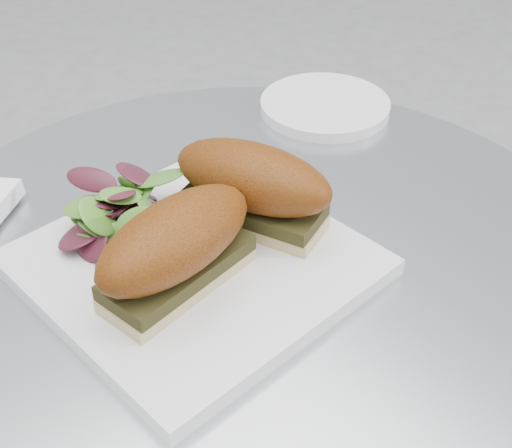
# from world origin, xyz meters

# --- Properties ---
(table) EXTENTS (0.70, 0.70, 0.73)m
(table) POSITION_xyz_m (0.00, 0.00, 0.49)
(table) COLOR silver
(table) RESTS_ON ground
(plate) EXTENTS (0.29, 0.29, 0.02)m
(plate) POSITION_xyz_m (-0.05, 0.02, 0.74)
(plate) COLOR silver
(plate) RESTS_ON table
(sandwich_left) EXTENTS (0.17, 0.10, 0.08)m
(sandwich_left) POSITION_xyz_m (-0.08, -0.00, 0.79)
(sandwich_left) COLOR #CEB880
(sandwich_left) RESTS_ON plate
(sandwich_right) EXTENTS (0.13, 0.17, 0.08)m
(sandwich_right) POSITION_xyz_m (0.02, 0.03, 0.79)
(sandwich_right) COLOR #CEB880
(sandwich_right) RESTS_ON plate
(salad) EXTENTS (0.11, 0.11, 0.05)m
(salad) POSITION_xyz_m (-0.07, 0.10, 0.77)
(salad) COLOR #558C2E
(salad) RESTS_ON plate
(saucer) EXTENTS (0.16, 0.16, 0.01)m
(saucer) POSITION_xyz_m (0.25, 0.16, 0.74)
(saucer) COLOR silver
(saucer) RESTS_ON table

